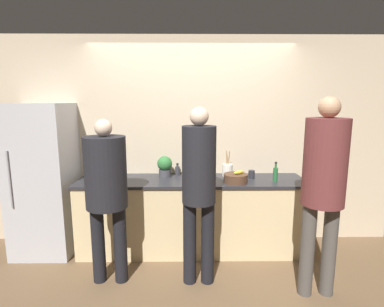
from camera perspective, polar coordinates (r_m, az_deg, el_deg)
ground_plane at (r=3.60m, az=0.03°, el=-20.28°), size 14.00×14.00×0.00m
wall_back at (r=3.82m, az=-0.09°, el=2.28°), size 5.20×0.06×2.60m
counter at (r=3.73m, az=-0.04°, el=-11.49°), size 2.70×0.66×0.89m
refrigerator at (r=3.97m, az=-26.39°, el=-4.46°), size 0.67×0.66×1.79m
person_left at (r=3.02m, az=-16.02°, el=-5.79°), size 0.40×0.40×1.65m
person_center at (r=2.88m, az=1.33°, el=-5.68°), size 0.32×0.32×1.76m
person_right at (r=2.92m, az=23.81°, el=-4.46°), size 0.37×0.37×1.85m
fruit_bowl at (r=3.46m, az=8.33°, el=-4.67°), size 0.27×0.27×0.14m
utensil_crock at (r=3.74m, az=6.77°, el=-3.09°), size 0.13×0.13×0.32m
bottle_dark at (r=3.77m, az=-2.77°, el=-3.25°), size 0.06×0.06×0.15m
bottle_green at (r=3.60m, az=15.60°, el=-3.76°), size 0.05×0.05×0.23m
cup_black at (r=3.69m, az=11.27°, el=-3.91°), size 0.08×0.08×0.10m
potted_plant at (r=3.69m, az=-5.22°, el=-2.35°), size 0.18×0.18×0.26m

